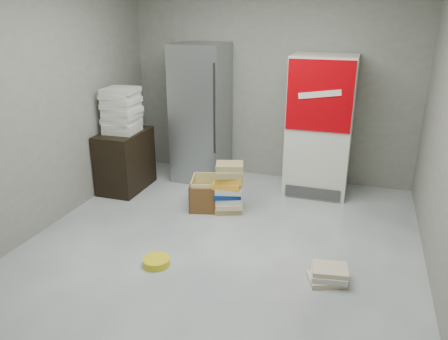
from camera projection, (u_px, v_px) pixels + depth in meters
ground at (211, 261)px, 4.28m from camera, size 5.00×5.00×0.00m
room_shell at (209, 76)px, 3.66m from camera, size 4.04×5.04×2.82m
steel_fridge at (201, 113)px, 6.12m from camera, size 0.70×0.72×1.90m
coke_cooler at (320, 126)px, 5.65m from camera, size 0.80×0.73×1.80m
wood_shelf at (125, 160)px, 5.90m from camera, size 0.50×0.80×0.80m
supply_box_stack at (121, 110)px, 5.65m from camera, size 0.45×0.43×0.58m
phonebook_stack_main at (228, 188)px, 5.23m from camera, size 0.41×0.36×0.62m
phonebook_stack_side at (328, 275)px, 3.93m from camera, size 0.39×0.34×0.14m
cardboard_box at (210, 195)px, 5.41m from camera, size 0.57×0.57×0.38m
bucket_lid at (156, 262)px, 4.20m from camera, size 0.27×0.27×0.07m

